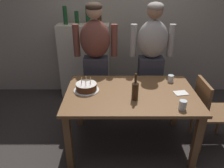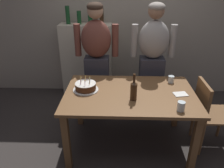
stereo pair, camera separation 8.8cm
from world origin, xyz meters
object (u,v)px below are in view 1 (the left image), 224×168
(napkin_stack, at_px, (180,93))
(dining_chair, at_px, (207,108))
(wine_bottle, at_px, (134,90))
(person_woman_cardigan, at_px, (150,61))
(birthday_cake, at_px, (85,87))
(water_glass_near, at_px, (182,105))
(person_man_bearded, at_px, (95,61))
(water_glass_far, at_px, (170,78))

(napkin_stack, xyz_separation_m, dining_chair, (0.37, 0.03, -0.23))
(wine_bottle, bearing_deg, person_woman_cardigan, 70.45)
(napkin_stack, bearing_deg, person_woman_cardigan, 108.03)
(birthday_cake, distance_m, wine_bottle, 0.59)
(person_woman_cardigan, bearing_deg, water_glass_near, 98.35)
(napkin_stack, bearing_deg, dining_chair, 4.58)
(water_glass_near, relative_size, wine_bottle, 0.32)
(wine_bottle, distance_m, dining_chair, 0.98)
(person_man_bearded, distance_m, dining_chair, 1.59)
(water_glass_near, bearing_deg, person_woman_cardigan, 98.35)
(dining_chair, bearing_deg, wine_bottle, 100.01)
(person_man_bearded, height_order, person_woman_cardigan, same)
(person_woman_cardigan, height_order, dining_chair, person_woman_cardigan)
(dining_chair, bearing_deg, birthday_cake, 88.46)
(person_woman_cardigan, distance_m, dining_chair, 0.99)
(wine_bottle, relative_size, person_man_bearded, 0.18)
(water_glass_near, xyz_separation_m, person_woman_cardigan, (-0.16, 1.06, 0.08))
(wine_bottle, bearing_deg, napkin_stack, 13.63)
(person_woman_cardigan, bearing_deg, napkin_stack, 108.03)
(person_man_bearded, bearing_deg, person_woman_cardigan, -180.00)
(wine_bottle, bearing_deg, water_glass_near, -23.75)
(water_glass_far, height_order, wine_bottle, wine_bottle)
(water_glass_near, distance_m, wine_bottle, 0.51)
(napkin_stack, distance_m, person_man_bearded, 1.26)
(water_glass_far, height_order, person_woman_cardigan, person_woman_cardigan)
(water_glass_near, relative_size, person_man_bearded, 0.06)
(napkin_stack, bearing_deg, person_man_bearded, 144.49)
(birthday_cake, xyz_separation_m, dining_chair, (1.46, -0.04, -0.27))
(person_man_bearded, distance_m, person_woman_cardigan, 0.78)
(person_man_bearded, xyz_separation_m, dining_chair, (1.39, -0.70, -0.36))
(water_glass_far, relative_size, napkin_stack, 0.57)
(birthday_cake, relative_size, person_man_bearded, 0.18)
(birthday_cake, height_order, napkin_stack, birthday_cake)
(water_glass_far, distance_m, person_man_bearded, 1.06)
(water_glass_near, xyz_separation_m, dining_chair, (0.45, 0.36, -0.27))
(person_man_bearded, bearing_deg, dining_chair, 153.33)
(water_glass_near, distance_m, dining_chair, 0.64)
(birthday_cake, xyz_separation_m, napkin_stack, (1.09, -0.07, -0.04))
(birthday_cake, height_order, person_woman_cardigan, person_woman_cardigan)
(water_glass_near, xyz_separation_m, napkin_stack, (0.08, 0.33, -0.04))
(person_man_bearded, height_order, dining_chair, person_man_bearded)
(birthday_cake, bearing_deg, dining_chair, -1.54)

